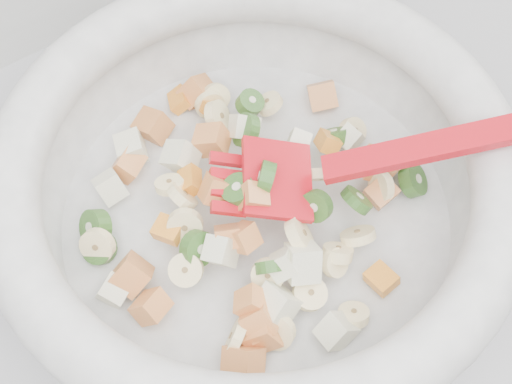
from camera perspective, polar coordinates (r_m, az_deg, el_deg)
counter at (r=1.03m, az=8.81°, el=-10.03°), size 2.00×0.60×0.90m
mixing_bowl at (r=0.52m, az=0.01°, el=0.64°), size 0.41×0.39×0.14m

